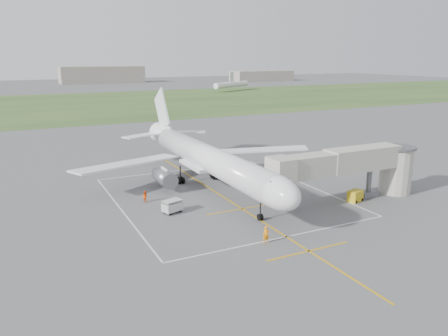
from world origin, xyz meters
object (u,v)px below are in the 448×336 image
baggage_cart (172,206)px  ramp_worker_wing (145,196)px  jet_bridge (358,166)px  gpu_unit (355,196)px  airliner (207,159)px  ramp_worker_nose (266,235)px

baggage_cart → ramp_worker_wing: baggage_cart is taller
ramp_worker_wing → jet_bridge: bearing=-152.6°
gpu_unit → airliner: bearing=119.9°
baggage_cart → ramp_worker_nose: ramp_worker_nose is taller
ramp_worker_nose → jet_bridge: bearing=33.0°
jet_bridge → ramp_worker_nose: size_ratio=12.77×
gpu_unit → baggage_cart: size_ratio=0.85×
airliner → ramp_worker_wing: bearing=-166.2°
airliner → gpu_unit: 21.51m
baggage_cart → ramp_worker_wing: size_ratio=1.73×
airliner → jet_bridge: (15.72, -14.25, 0.35)m
gpu_unit → ramp_worker_nose: ramp_worker_nose is taller
ramp_worker_nose → ramp_worker_wing: size_ratio=1.17×
gpu_unit → ramp_worker_nose: (-17.94, -6.26, 0.16)m
airliner → baggage_cart: (-8.51, -8.14, -3.55)m
baggage_cart → ramp_worker_wing: bearing=88.8°
airliner → ramp_worker_wing: 11.24m
gpu_unit → ramp_worker_wing: size_ratio=1.48×
gpu_unit → ramp_worker_wing: ramp_worker_wing is taller
jet_bridge → gpu_unit: bearing=-134.4°
baggage_cart → jet_bridge: bearing=-33.5°
airliner → ramp_worker_nose: size_ratio=25.51×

